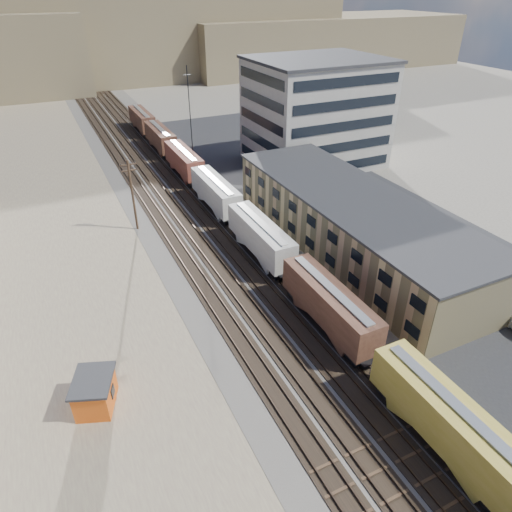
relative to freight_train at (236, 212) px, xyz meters
name	(u,v)px	position (x,y,z in m)	size (l,w,h in m)	color
ground	(379,441)	(-3.80, -35.78, -2.79)	(300.00, 300.00, 0.00)	#6B6356
ballast_bed	(179,197)	(-3.80, 14.22, -2.76)	(18.00, 200.00, 0.06)	#4C4742
dirt_yard	(51,254)	(-23.80, 4.22, -2.78)	(24.00, 180.00, 0.03)	#756050
asphalt_lot	(348,208)	(18.20, -0.78, -2.77)	(26.00, 120.00, 0.04)	#232326
rail_tracks	(176,197)	(-4.35, 14.22, -2.68)	(11.40, 200.00, 0.24)	black
freight_train	(236,212)	(0.00, 0.00, 0.00)	(3.00, 119.74, 4.46)	black
warehouse	(351,223)	(11.18, -10.78, 0.86)	(12.40, 40.40, 7.25)	tan
office_tower	(315,113)	(24.15, 19.17, 6.47)	(22.60, 18.60, 18.45)	#9E998E
utility_pole_north	(132,194)	(-12.30, 6.22, 2.50)	(2.20, 0.32, 10.00)	#382619
radio_mast	(191,121)	(2.20, 24.22, 6.33)	(1.20, 0.16, 18.00)	black
hills_north	(72,33)	(-3.63, 132.14, 11.31)	(265.00, 80.00, 32.00)	brown
maintenance_shed	(95,392)	(-22.38, -23.08, -1.31)	(4.26, 4.79, 2.90)	#EA5C16
parked_car_blue	(321,164)	(23.61, 15.35, -1.99)	(2.67, 5.80, 1.61)	navy
parked_car_far	(341,161)	(27.98, 15.19, -1.95)	(2.00, 4.98, 1.70)	silver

